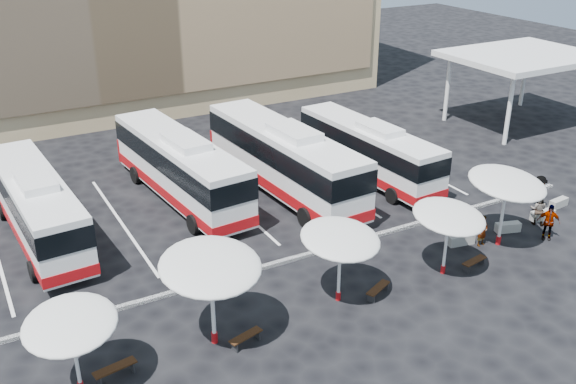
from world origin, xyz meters
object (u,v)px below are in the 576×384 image
wood_bench_0 (115,369)px  passenger_2 (549,222)px  sunshade_2 (340,239)px  conc_bench_1 (508,227)px  conc_bench_3 (559,203)px  wood_bench_2 (378,289)px  bus_2 (283,157)px  conc_bench_2 (543,215)px  bus_3 (368,149)px  sunshade_0 (70,325)px  sunshade_3 (449,217)px  sunshade_4 (507,183)px  conc_bench_0 (461,240)px  wood_bench_3 (474,262)px  bus_0 (36,204)px  passenger_0 (483,231)px  bus_1 (180,166)px  wood_bench_1 (246,337)px  passenger_3 (539,193)px  sunshade_1 (210,267)px  passenger_1 (539,209)px

wood_bench_0 → passenger_2: 21.12m
sunshade_2 → conc_bench_1: 11.06m
conc_bench_3 → wood_bench_2: bearing=-170.6°
bus_2 → conc_bench_2: 14.01m
bus_3 → sunshade_0: (-19.14, -10.43, 0.92)m
passenger_2 → wood_bench_2: bearing=-135.4°
sunshade_3 → sunshade_4: size_ratio=0.83×
sunshade_3 → conc_bench_2: sunshade_3 is taller
conc_bench_0 → passenger_2: size_ratio=0.72×
wood_bench_2 → conc_bench_2: 11.79m
sunshade_3 → passenger_2: size_ratio=2.11×
wood_bench_3 → passenger_2: passenger_2 is taller
bus_0 → bus_2: bearing=-7.2°
conc_bench_0 → passenger_0: 1.10m
bus_3 → wood_bench_0: (-17.93, -10.37, -1.43)m
wood_bench_2 → conc_bench_0: bearing=15.4°
bus_1 → wood_bench_1: bus_1 is taller
conc_bench_1 → bus_3: bearing=102.9°
bus_3 → conc_bench_1: 9.50m
sunshade_3 → conc_bench_0: 3.92m
conc_bench_2 → passenger_2: passenger_2 is taller
bus_3 → conc_bench_1: bearing=-80.3°
bus_3 → passenger_3: bus_3 is taller
bus_3 → conc_bench_0: bus_3 is taller
bus_3 → sunshade_3: bus_3 is taller
wood_bench_0 → conc_bench_2: 22.66m
passenger_2 → conc_bench_0: bearing=-157.5°
bus_2 → sunshade_0: (-13.75, -10.97, 0.60)m
wood_bench_1 → passenger_2: bearing=1.2°
bus_1 → sunshade_1: size_ratio=3.00×
bus_1 → conc_bench_3: bus_1 is taller
conc_bench_1 → conc_bench_3: conc_bench_1 is taller
bus_3 → passenger_0: (-0.07, -9.51, -1.00)m
sunshade_3 → sunshade_1: bearing=178.1°
bus_0 → conc_bench_3: bearing=-24.7°
sunshade_4 → sunshade_1: bearing=-178.6°
wood_bench_2 → bus_0: bearing=133.4°
conc_bench_3 → conc_bench_1: bearing=-170.8°
wood_bench_2 → bus_2: bearing=81.8°
passenger_1 → bus_1: bearing=15.4°
bus_1 → conc_bench_2: (15.45, -11.44, -1.73)m
sunshade_3 → wood_bench_2: (-3.61, -0.09, -2.46)m
passenger_0 → passenger_3: bearing=6.8°
wood_bench_3 → passenger_0: (1.82, 1.42, 0.46)m
sunshade_4 → conc_bench_2: bearing=11.7°
conc_bench_0 → wood_bench_3: bearing=-117.5°
sunshade_0 → wood_bench_2: 12.38m
wood_bench_1 → conc_bench_2: conc_bench_2 is taller
passenger_3 → sunshade_0: bearing=-12.2°
wood_bench_0 → passenger_1: (21.96, 1.12, 0.48)m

